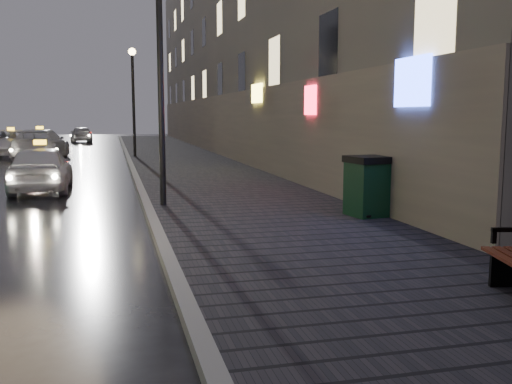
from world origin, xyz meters
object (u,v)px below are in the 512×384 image
lamp_far (133,88)px  taxi_near (41,168)px  taxi_far (12,143)px  lamp_near (160,56)px  trash_bin (369,186)px  car_far (81,134)px  taxi_mid (41,144)px

lamp_far → taxi_near: 12.37m
lamp_far → taxi_far: lamp_far is taller
lamp_far → taxi_near: lamp_far is taller
lamp_near → lamp_far: same height
trash_bin → taxi_far: size_ratio=0.24×
car_far → trash_bin: bearing=93.4°
taxi_mid → car_far: size_ratio=1.36×
trash_bin → lamp_near: bearing=139.3°
lamp_far → trash_bin: size_ratio=4.32×
taxi_near → car_far: size_ratio=1.04×
lamp_near → taxi_near: (-3.10, 4.36, -2.81)m
lamp_near → taxi_far: lamp_near is taller
trash_bin → taxi_near: bearing=126.9°
taxi_mid → lamp_near: bearing=110.6°
trash_bin → taxi_mid: 21.37m
car_far → lamp_far: bearing=92.6°
taxi_mid → taxi_far: bearing=-52.4°
lamp_near → taxi_far: 21.23m
trash_bin → car_far: bearing=92.1°
taxi_mid → taxi_far: taxi_mid is taller
lamp_near → car_far: bearing=95.7°
trash_bin → car_far: trash_bin is taller
taxi_mid → taxi_near: bearing=102.3°
taxi_far → taxi_near: bearing=-79.6°
lamp_far → taxi_mid: bearing=165.5°
taxi_near → trash_bin: bearing=135.7°
trash_bin → taxi_mid: size_ratio=0.24×
taxi_near → car_far: bearing=-89.7°
trash_bin → taxi_mid: (-8.50, 19.60, -0.02)m
lamp_far → trash_bin: lamp_far is taller
trash_bin → taxi_near: (-7.05, 6.79, -0.10)m
lamp_far → car_far: 19.47m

